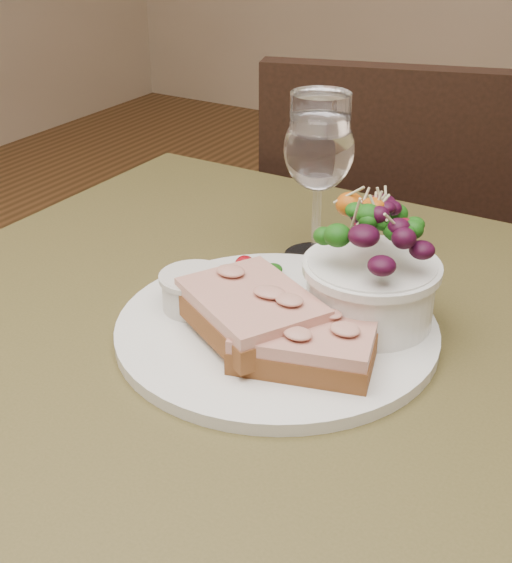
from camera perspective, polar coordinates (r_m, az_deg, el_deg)
The scene contains 9 objects.
cafe_table at distance 0.80m, azimuth -0.15°, elevation -10.52°, with size 0.80×0.80×0.75m.
chair_far at distance 1.54m, azimuth 9.50°, elevation -6.03°, with size 0.53×0.53×0.90m.
dinner_plate at distance 0.74m, azimuth 1.51°, elevation -3.47°, with size 0.30×0.30×0.01m, color white.
sandwich_front at distance 0.68m, azimuth 3.61°, elevation -4.37°, with size 0.14×0.12×0.03m.
sandwich_back at distance 0.71m, azimuth -0.34°, elevation -2.13°, with size 0.16×0.15×0.03m.
ramekin at distance 0.76m, azimuth -4.49°, elevation -0.57°, with size 0.06×0.06×0.04m.
salad_bowl at distance 0.73m, azimuth 8.45°, elevation 1.27°, with size 0.12×0.12×0.13m.
garnish at distance 0.82m, azimuth -0.01°, elevation 0.98°, with size 0.05×0.04×0.02m.
wine_glass at distance 0.85m, azimuth 4.59°, elevation 9.21°, with size 0.08×0.08×0.18m.
Camera 1 is at (0.32, -0.53, 1.14)m, focal length 50.00 mm.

